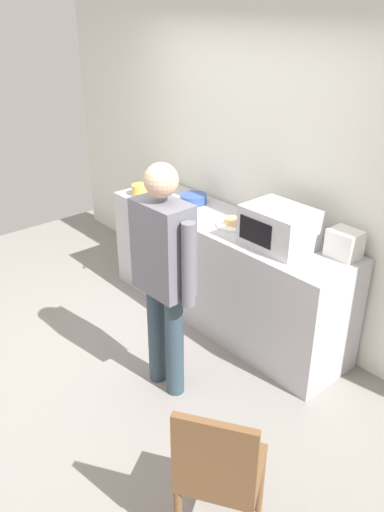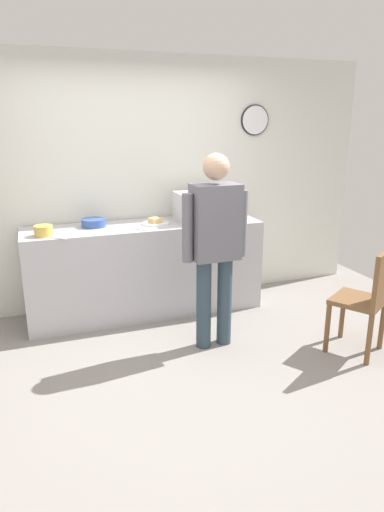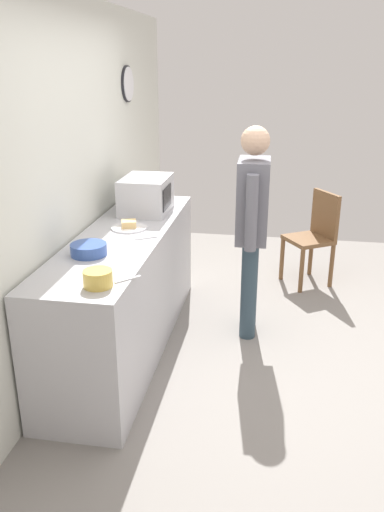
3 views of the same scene
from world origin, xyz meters
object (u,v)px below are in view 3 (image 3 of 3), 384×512
at_px(fork_utensil, 128,279).
at_px(person_standing, 252,218).
at_px(toaster, 135,188).
at_px(wooden_chair, 315,234).
at_px(cereal_bowl, 89,249).
at_px(salad_bowl, 98,278).
at_px(sandwich_plate, 129,226).
at_px(spoon_utensil, 147,238).
at_px(microwave, 146,195).

bearing_deg(fork_utensil, person_standing, -27.73).
xyz_separation_m(toaster, wooden_chair, (0.53, -1.70, -0.52)).
relative_size(cereal_bowl, wooden_chair, 0.26).
distance_m(salad_bowl, toaster, 2.02).
bearing_deg(salad_bowl, wooden_chair, -28.53).
bearing_deg(cereal_bowl, toaster, 3.90).
bearing_deg(person_standing, sandwich_plate, 106.36).
relative_size(salad_bowl, cereal_bowl, 0.70).
bearing_deg(wooden_chair, spoon_utensil, 141.33).
distance_m(sandwich_plate, person_standing, 0.96).
xyz_separation_m(toaster, spoon_utensil, (-1.11, -0.39, -0.10)).
xyz_separation_m(cereal_bowl, wooden_chair, (2.03, -1.60, -0.46)).
distance_m(cereal_bowl, spoon_utensil, 0.49).
xyz_separation_m(microwave, person_standing, (-0.21, -0.91, -0.10)).
height_order(cereal_bowl, fork_utensil, cereal_bowl).
bearing_deg(sandwich_plate, toaster, 12.59).
height_order(sandwich_plate, toaster, toaster).
bearing_deg(microwave, toaster, 27.59).
height_order(toaster, person_standing, person_standing).
xyz_separation_m(cereal_bowl, fork_utensil, (-0.36, -0.37, -0.03)).
bearing_deg(microwave, fork_utensil, -170.01).
xyz_separation_m(microwave, fork_utensil, (-1.45, -0.26, -0.15)).
relative_size(microwave, fork_utensil, 2.94).
height_order(sandwich_plate, wooden_chair, sandwich_plate).
height_order(cereal_bowl, spoon_utensil, cereal_bowl).
height_order(microwave, salad_bowl, microwave).
xyz_separation_m(fork_utensil, person_standing, (1.24, -0.65, 0.05)).
bearing_deg(wooden_chair, fork_utensil, 152.85).
xyz_separation_m(cereal_bowl, spoon_utensil, (0.40, -0.29, -0.03)).
height_order(microwave, sandwich_plate, microwave).
xyz_separation_m(salad_bowl, toaster, (1.99, 0.34, 0.05)).
height_order(toaster, fork_utensil, toaster).
relative_size(microwave, spoon_utensil, 2.94).
xyz_separation_m(microwave, wooden_chair, (0.94, -1.48, -0.57)).
xyz_separation_m(fork_utensil, wooden_chair, (2.40, -1.23, -0.42)).
relative_size(toaster, wooden_chair, 0.23).
height_order(fork_utensil, spoon_utensil, same).
bearing_deg(salad_bowl, sandwich_plate, 7.03).
height_order(salad_bowl, spoon_utensil, salad_bowl).
xyz_separation_m(spoon_utensil, wooden_chair, (1.64, -1.31, -0.42)).
bearing_deg(salad_bowl, cereal_bowl, 25.77).
distance_m(toaster, fork_utensil, 1.93).
distance_m(cereal_bowl, toaster, 1.51).
xyz_separation_m(fork_utensil, spoon_utensil, (0.76, 0.08, 0.00)).
height_order(fork_utensil, wooden_chair, fork_utensil).
bearing_deg(toaster, sandwich_plate, -167.41).
bearing_deg(wooden_chair, salad_bowl, 151.47).
relative_size(sandwich_plate, salad_bowl, 1.63).
relative_size(sandwich_plate, spoon_utensil, 1.61).
bearing_deg(microwave, person_standing, -103.30).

